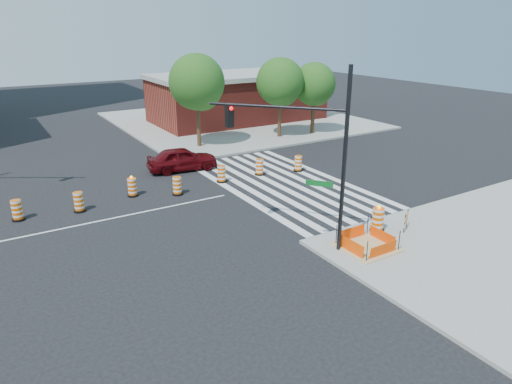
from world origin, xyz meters
TOP-DOWN VIEW (x-y plane):
  - ground at (0.00, 0.00)m, footprint 120.00×120.00m
  - sidewalk_ne at (18.00, 18.00)m, footprint 22.00×22.00m
  - crosswalk_east at (10.95, 0.00)m, footprint 6.75×13.50m
  - lane_centerline at (0.00, 0.00)m, footprint 14.00×0.12m
  - excavation_pit at (9.00, -9.00)m, footprint 2.20×2.20m
  - brick_storefront at (18.00, 18.00)m, footprint 16.50×8.50m
  - red_coupe at (6.89, 5.60)m, footprint 4.68×2.36m
  - signal_pole_se at (6.88, -7.32)m, footprint 3.76×4.34m
  - pit_drum at (10.54, -8.07)m, footprint 0.65×0.65m
  - barricade at (11.74, -8.63)m, footprint 0.66×0.43m
  - tree_north_c at (10.35, 10.41)m, footprint 4.14×4.14m
  - tree_north_d at (17.40, 9.82)m, footprint 3.86×3.86m
  - tree_north_e at (20.59, 9.43)m, footprint 3.62×3.58m
  - median_drum_3 at (-3.11, 2.17)m, footprint 0.60×0.60m
  - median_drum_4 at (-0.34, 1.77)m, footprint 0.60×0.60m
  - median_drum_5 at (2.64, 2.55)m, footprint 0.60×0.60m
  - median_drum_6 at (4.84, 1.46)m, footprint 0.60×0.60m
  - median_drum_7 at (7.94, 2.11)m, footprint 0.60×0.60m
  - median_drum_8 at (10.64, 2.11)m, footprint 0.60×0.60m
  - median_drum_9 at (13.20, 1.49)m, footprint 0.60×0.60m

SIDE VIEW (x-z plane):
  - ground at x=0.00m, z-range 0.00..0.00m
  - lane_centerline at x=0.00m, z-range 0.00..0.01m
  - crosswalk_east at x=10.95m, z-range 0.00..0.01m
  - sidewalk_ne at x=18.00m, z-range 0.00..0.15m
  - excavation_pit at x=9.00m, z-range -0.23..0.67m
  - median_drum_3 at x=-3.11m, z-range -0.03..0.99m
  - median_drum_4 at x=-0.34m, z-range -0.03..0.99m
  - median_drum_6 at x=4.84m, z-range -0.03..0.99m
  - median_drum_7 at x=7.94m, z-range -0.03..0.99m
  - median_drum_8 at x=10.64m, z-range -0.03..0.99m
  - median_drum_9 at x=13.20m, z-range -0.03..0.99m
  - median_drum_5 at x=2.64m, z-range -0.10..1.08m
  - barricade at x=11.74m, z-range 0.19..1.08m
  - pit_drum at x=10.54m, z-range 0.04..1.31m
  - red_coupe at x=6.89m, z-range 0.00..1.53m
  - brick_storefront at x=18.00m, z-range 0.02..4.62m
  - tree_north_e at x=20.59m, z-range 1.04..7.12m
  - tree_north_d at x=17.40m, z-range 1.12..7.68m
  - signal_pole_se at x=6.88m, z-range 0.85..8.28m
  - tree_north_c at x=10.35m, z-range 1.21..8.25m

